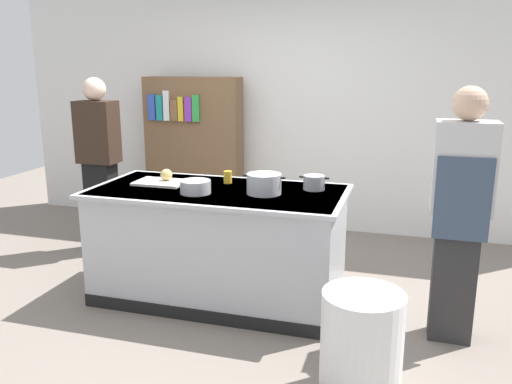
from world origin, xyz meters
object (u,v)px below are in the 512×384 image
at_px(juice_cup, 228,177).
at_px(sauce_pan, 314,183).
at_px(onion, 166,175).
at_px(person_guest, 99,161).
at_px(mixing_bowl, 195,187).
at_px(bookshelf, 194,152).
at_px(stock_pot, 264,184).
at_px(trash_bin, 361,343).
at_px(person_chef, 460,211).

bearing_deg(juice_cup, sauce_pan, -1.95).
height_order(onion, person_guest, person_guest).
distance_m(mixing_bowl, juice_cup, 0.41).
height_order(person_guest, bookshelf, person_guest).
xyz_separation_m(onion, stock_pot, (0.86, -0.13, 0.01)).
xyz_separation_m(stock_pot, person_guest, (-1.90, 0.76, -0.07)).
height_order(sauce_pan, trash_bin, sauce_pan).
distance_m(sauce_pan, trash_bin, 1.43).
distance_m(trash_bin, bookshelf, 3.56).
relative_size(mixing_bowl, juice_cup, 2.31).
bearing_deg(sauce_pan, bookshelf, 136.54).
relative_size(juice_cup, trash_bin, 0.16).
bearing_deg(person_guest, juice_cup, 60.39).
xyz_separation_m(juice_cup, person_guest, (-1.52, 0.50, -0.04)).
bearing_deg(person_guest, person_chef, 63.39).
bearing_deg(person_chef, juice_cup, 83.48).
bearing_deg(sauce_pan, person_guest, 166.71).
bearing_deg(stock_pot, sauce_pan, 35.21).
distance_m(mixing_bowl, trash_bin, 1.69).
bearing_deg(sauce_pan, trash_bin, -66.68).
bearing_deg(mixing_bowl, person_guest, 147.35).
relative_size(juice_cup, person_chef, 0.06).
xyz_separation_m(juice_cup, bookshelf, (-0.96, 1.57, -0.10)).
xyz_separation_m(trash_bin, bookshelf, (-2.18, 2.76, 0.55)).
bearing_deg(trash_bin, stock_pot, 131.95).
bearing_deg(juice_cup, bookshelf, 121.62).
bearing_deg(person_chef, trash_bin, 152.66).
xyz_separation_m(stock_pot, person_chef, (1.37, -0.13, -0.06)).
height_order(juice_cup, person_guest, person_guest).
distance_m(trash_bin, person_chef, 1.14).
distance_m(sauce_pan, mixing_bowl, 0.91).
height_order(mixing_bowl, juice_cup, same).
bearing_deg(stock_pot, bookshelf, 126.32).
relative_size(onion, stock_pot, 0.29).
relative_size(stock_pot, person_chef, 0.19).
bearing_deg(juice_cup, person_chef, -12.66).
distance_m(person_chef, bookshelf, 3.35).
bearing_deg(onion, person_guest, 148.39).
bearing_deg(juice_cup, onion, -164.56).
xyz_separation_m(juice_cup, person_chef, (1.75, -0.39, -0.04)).
bearing_deg(person_guest, trash_bin, 46.89).
bearing_deg(sauce_pan, person_chef, -19.60).
relative_size(sauce_pan, trash_bin, 0.38).
height_order(sauce_pan, person_chef, person_chef).
bearing_deg(bookshelf, mixing_bowl, -66.66).
height_order(stock_pot, bookshelf, bookshelf).
distance_m(sauce_pan, bookshelf, 2.31).
xyz_separation_m(sauce_pan, person_guest, (-2.23, 0.53, -0.04)).
distance_m(juice_cup, person_chef, 1.79).
relative_size(onion, mixing_bowl, 0.41).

